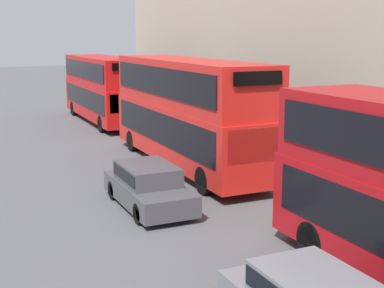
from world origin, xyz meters
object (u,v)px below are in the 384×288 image
object	(u,v)px
bus_second_in_queue	(187,109)
car_hatchback	(148,185)
bus_third_in_queue	(103,86)
pedestrian	(371,191)

from	to	relation	value
bus_second_in_queue	car_hatchback	xyz separation A→B (m)	(-3.40, -4.50, -1.74)
bus_third_in_queue	pedestrian	distance (m)	21.64
car_hatchback	bus_second_in_queue	bearing A→B (deg)	52.92
bus_third_in_queue	bus_second_in_queue	bearing A→B (deg)	-90.00
bus_second_in_queue	bus_third_in_queue	xyz separation A→B (m)	(0.00, 13.19, -0.19)
bus_second_in_queue	bus_third_in_queue	world-z (taller)	bus_second_in_queue
bus_second_in_queue	bus_third_in_queue	bearing A→B (deg)	90.00
car_hatchback	pedestrian	distance (m)	6.94
pedestrian	car_hatchback	bearing A→B (deg)	147.10
bus_third_in_queue	car_hatchback	world-z (taller)	bus_third_in_queue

